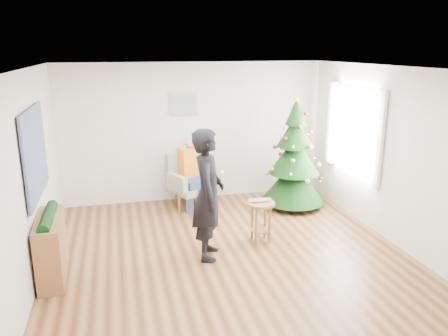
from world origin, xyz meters
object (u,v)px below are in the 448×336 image
object	(u,v)px
standing_man	(208,195)
console	(51,248)
armchair	(190,187)
christmas_tree	(294,157)
stool	(261,221)

from	to	relation	value
standing_man	console	distance (m)	2.12
armchair	standing_man	world-z (taller)	standing_man
christmas_tree	stool	xyz separation A→B (m)	(-1.07, -1.31, -0.61)
armchair	standing_man	bearing A→B (deg)	-117.76
stool	standing_man	size ratio (longest dim) A/B	0.34
christmas_tree	console	world-z (taller)	christmas_tree
console	armchair	bearing A→B (deg)	43.27
christmas_tree	console	size ratio (longest dim) A/B	2.07
stool	standing_man	distance (m)	1.09
armchair	console	bearing A→B (deg)	-159.85
stool	console	distance (m)	2.94
standing_man	console	size ratio (longest dim) A/B	1.83
stool	console	xyz separation A→B (m)	(-2.92, -0.38, 0.08)
armchair	console	world-z (taller)	armchair
christmas_tree	standing_man	xyz separation A→B (m)	(-1.94, -1.60, -0.02)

